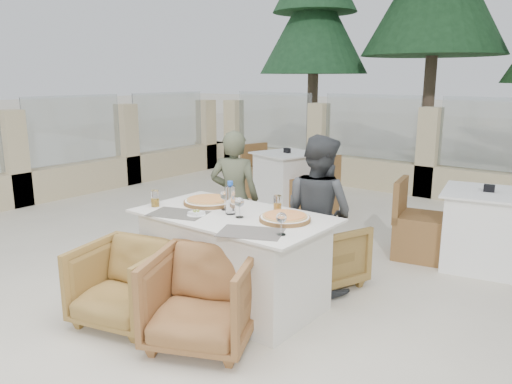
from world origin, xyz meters
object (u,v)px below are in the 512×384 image
Objects in this scene: diner_left at (234,198)px; beer_glass_left at (155,199)px; beer_glass_right at (277,203)px; bg_table_b at (485,230)px; armchair_near_right at (202,299)px; bg_table_a at (287,179)px; water_bottle at (230,198)px; olive_dish at (196,213)px; wine_glass_corner at (281,222)px; armchair_far_left at (239,239)px; wine_glass_near at (239,206)px; pizza_left at (209,201)px; diner_right at (318,213)px; wine_glass_centre at (225,199)px; dining_table at (234,259)px; armchair_near_left at (125,283)px; pizza_right at (285,218)px; armchair_far_right at (323,253)px.

beer_glass_left is at bearing 59.21° from diner_left.
beer_glass_right is 0.08× the size of bg_table_b.
bg_table_a reaches higher than armchair_near_right.
beer_glass_right is at bearing 30.10° from beer_glass_left.
water_bottle reaches higher than olive_dish.
wine_glass_corner is 2.52m from bg_table_b.
olive_dish is 1.05m from armchair_far_left.
pizza_left is at bearing 161.10° from wine_glass_near.
wine_glass_centre is at bearing 58.97° from diner_right.
wine_glass_corner is at bearing 118.11° from diner_left.
dining_table reaches higher than armchair_near_left.
armchair_near_left is (-0.55, -0.72, -0.55)m from wine_glass_near.
wine_glass_near is at bearing -45.61° from bg_table_a.
pizza_right is at bearing -39.73° from bg_table_a.
dining_table is at bearing 17.82° from beer_glass_left.
wine_glass_corner is at bearing -52.00° from beer_glass_right.
wine_glass_centre is at bearing 94.47° from armchair_near_right.
armchair_near_left is at bearing -110.39° from wine_glass_centre.
armchair_near_left is at bearing -113.50° from olive_dish.
wine_glass_near reaches higher than dining_table.
beer_glass_left is 0.79m from armchair_near_left.
wine_glass_corner is (0.76, -0.27, 0.00)m from wine_glass_centre.
wine_glass_near is 0.80m from armchair_near_right.
pizza_left is 0.27× the size of bg_table_a.
beer_glass_right is 0.21× the size of armchair_far_left.
diner_right is at bearing 104.72° from wine_glass_corner.
beer_glass_left is 0.22× the size of armchair_far_right.
beer_glass_right is at bearing -40.86° from bg_table_a.
wine_glass_near is at bearing -22.43° from dining_table.
pizza_right is 0.24× the size of bg_table_a.
diner_right is (0.28, 0.74, -0.17)m from wine_glass_near.
water_bottle reaches higher than dining_table.
bg_table_b is at bearing 42.47° from armchair_near_left.
wine_glass_corner reaches higher than armchair_far_left.
bg_table_a is at bearing 152.25° from bg_table_b.
water_bottle is at bearing -127.72° from beer_glass_right.
armchair_near_left is (-0.82, -1.57, 0.01)m from armchair_far_right.
armchair_far_right is 0.47× the size of diner_right.
armchair_far_right is at bearing 60.17° from olive_dish.
diner_right reaches higher than armchair_near_left.
water_bottle is at bearing 68.80° from diner_right.
wine_glass_centre is at bearing -14.63° from pizza_left.
water_bottle is at bearing -29.48° from wine_glass_centre.
armchair_far_right is (-0.24, 1.01, -0.57)m from wine_glass_corner.
wine_glass_near is 1.32× the size of beer_glass_left.
diner_right is (0.01, -0.11, 0.40)m from armchair_far_right.
armchair_far_left is at bearing 101.68° from pizza_left.
pizza_right is (0.44, 0.10, 0.41)m from dining_table.
wine_glass_corner is at bearing 113.42° from diner_right.
beer_glass_right reaches higher than armchair_near_left.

